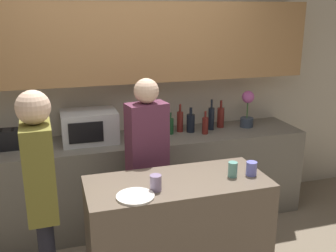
{
  "coord_description": "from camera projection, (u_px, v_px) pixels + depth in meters",
  "views": [
    {
      "loc": [
        -0.7,
        -2.22,
        2.13
      ],
      "look_at": [
        0.14,
        0.56,
        1.26
      ],
      "focal_mm": 42.0,
      "sensor_mm": 36.0,
      "label": 1
    }
  ],
  "objects": [
    {
      "name": "potted_plant",
      "position": [
        247.0,
        109.0,
        4.2
      ],
      "size": [
        0.14,
        0.14,
        0.39
      ],
      "color": "#333D4C",
      "rests_on": "back_counter"
    },
    {
      "name": "bottle_2",
      "position": [
        191.0,
        123.0,
        4.05
      ],
      "size": [
        0.08,
        0.08,
        0.26
      ],
      "color": "black",
      "rests_on": "back_counter"
    },
    {
      "name": "bottle_4",
      "position": [
        211.0,
        118.0,
        4.12
      ],
      "size": [
        0.06,
        0.06,
        0.33
      ],
      "color": "black",
      "rests_on": "back_counter"
    },
    {
      "name": "cup_1",
      "position": [
        251.0,
        169.0,
        2.98
      ],
      "size": [
        0.08,
        0.08,
        0.11
      ],
      "color": "#7175DA",
      "rests_on": "kitchen_island"
    },
    {
      "name": "bottle_5",
      "position": [
        221.0,
        117.0,
        4.21
      ],
      "size": [
        0.08,
        0.08,
        0.29
      ],
      "color": "maroon",
      "rests_on": "back_counter"
    },
    {
      "name": "bottle_1",
      "position": [
        180.0,
        121.0,
        4.06
      ],
      "size": [
        0.07,
        0.07,
        0.29
      ],
      "color": "maroon",
      "rests_on": "back_counter"
    },
    {
      "name": "cup_2",
      "position": [
        156.0,
        183.0,
        2.73
      ],
      "size": [
        0.08,
        0.08,
        0.11
      ],
      "color": "gray",
      "rests_on": "kitchen_island"
    },
    {
      "name": "microwave",
      "position": [
        89.0,
        126.0,
        3.75
      ],
      "size": [
        0.52,
        0.39,
        0.3
      ],
      "color": "#B7BABC",
      "rests_on": "back_counter"
    },
    {
      "name": "cup_0",
      "position": [
        233.0,
        169.0,
        2.95
      ],
      "size": [
        0.07,
        0.07,
        0.12
      ],
      "color": "#63A69A",
      "rests_on": "kitchen_island"
    },
    {
      "name": "bottle_3",
      "position": [
        205.0,
        125.0,
        3.99
      ],
      "size": [
        0.06,
        0.06,
        0.24
      ],
      "color": "maroon",
      "rests_on": "back_counter"
    },
    {
      "name": "bottle_0",
      "position": [
        170.0,
        126.0,
        3.99
      ],
      "size": [
        0.07,
        0.07,
        0.22
      ],
      "color": "#194723",
      "rests_on": "back_counter"
    },
    {
      "name": "toaster",
      "position": [
        8.0,
        139.0,
        3.56
      ],
      "size": [
        0.26,
        0.16,
        0.18
      ],
      "color": "black",
      "rests_on": "back_counter"
    },
    {
      "name": "back_counter",
      "position": [
        131.0,
        181.0,
        3.98
      ],
      "size": [
        3.6,
        0.62,
        0.91
      ],
      "color": "#6B665B",
      "rests_on": "ground_plane"
    },
    {
      "name": "person_center",
      "position": [
        41.0,
        190.0,
        2.59
      ],
      "size": [
        0.22,
        0.35,
        1.66
      ],
      "rotation": [
        0.0,
        0.0,
        -1.54
      ],
      "color": "black",
      "rests_on": "ground_plane"
    },
    {
      "name": "person_left",
      "position": [
        147.0,
        153.0,
        3.38
      ],
      "size": [
        0.37,
        0.24,
        1.59
      ],
      "rotation": [
        0.0,
        0.0,
        -2.98
      ],
      "color": "black",
      "rests_on": "ground_plane"
    },
    {
      "name": "plate_on_island",
      "position": [
        135.0,
        196.0,
        2.64
      ],
      "size": [
        0.26,
        0.26,
        0.01
      ],
      "color": "white",
      "rests_on": "kitchen_island"
    },
    {
      "name": "back_wall",
      "position": [
        122.0,
        71.0,
        3.92
      ],
      "size": [
        6.4,
        0.4,
        2.7
      ],
      "color": "beige",
      "rests_on": "ground_plane"
    },
    {
      "name": "kitchen_island",
      "position": [
        177.0,
        235.0,
        3.03
      ],
      "size": [
        1.35,
        0.6,
        0.91
      ],
      "color": "brown",
      "rests_on": "ground_plane"
    }
  ]
}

